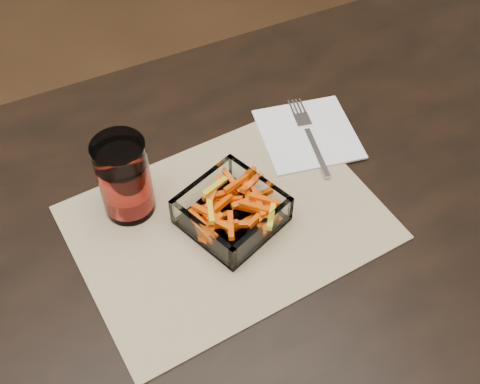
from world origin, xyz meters
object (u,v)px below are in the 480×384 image
object	(u,v)px
dining_table	(221,278)
tumbler	(125,180)
glass_bowl	(232,212)
fork	(309,133)

from	to	relation	value
dining_table	tumbler	bearing A→B (deg)	126.42
glass_bowl	fork	xyz separation A→B (m)	(0.20, 0.11, -0.02)
dining_table	glass_bowl	size ratio (longest dim) A/B	9.52
dining_table	glass_bowl	world-z (taller)	glass_bowl
glass_bowl	tumbler	xyz separation A→B (m)	(-0.13, 0.09, 0.04)
dining_table	tumbler	size ratio (longest dim) A/B	11.73
dining_table	fork	distance (m)	0.29
dining_table	fork	xyz separation A→B (m)	(0.23, 0.14, 0.10)
tumbler	fork	bearing A→B (deg)	2.38
glass_bowl	fork	world-z (taller)	glass_bowl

